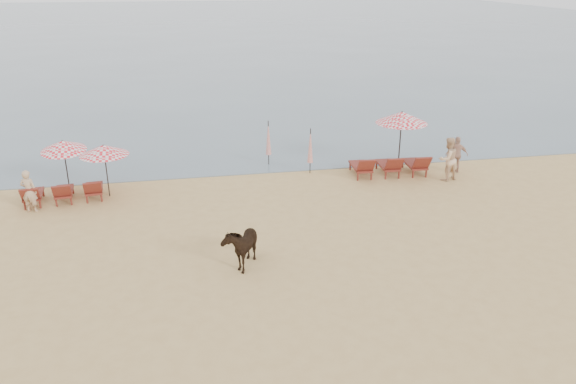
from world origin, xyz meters
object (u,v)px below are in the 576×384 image
Objects in this scene: umbrella_open_right at (402,117)px; umbrella_closed_right at (310,146)px; lounger_cluster_right at (390,165)px; umbrella_open_left_b at (63,146)px; cow at (242,244)px; beachgoer_right_b at (457,155)px; beachgoer_right_a at (448,159)px; umbrella_open_left_a at (104,150)px; beachgoer_left at (29,191)px; umbrella_closed_left at (268,138)px; lounger_cluster_left at (63,191)px.

umbrella_open_right is 1.34× the size of umbrella_closed_right.
lounger_cluster_right is 1.47× the size of umbrella_open_left_b.
cow is 11.83m from beachgoer_right_b.
beachgoer_right_b is (0.81, 0.80, -0.12)m from beachgoer_right_a.
umbrella_open_left_a is 0.96× the size of umbrella_open_left_b.
lounger_cluster_right is 14.10m from beachgoer_left.
umbrella_open_left_b is at bearing -168.44° from umbrella_closed_left.
beachgoer_right_a is (15.19, -1.57, -0.96)m from umbrella_open_left_b.
beachgoer_left reaches higher than beachgoer_right_b.
umbrella_closed_left reaches higher than beachgoer_left.
lounger_cluster_right is at bearing -16.12° from umbrella_closed_right.
lounger_cluster_left is 1.84× the size of cow.
umbrella_open_left_a is 0.78× the size of umbrella_open_right.
cow is at bearing 157.65° from beachgoer_left.
umbrella_open_left_a is 12.05m from umbrella_open_right.
cow is at bearing -134.16° from lounger_cluster_right.
umbrella_open_right is 5.81m from umbrella_closed_left.
lounger_cluster_right is 1.56× the size of umbrella_closed_left.
umbrella_open_left_a reaches higher than umbrella_closed_left.
beachgoer_right_b is at bearing -161.67° from beachgoer_left.
umbrella_open_left_a is 1.31× the size of beachgoer_right_b.
lounger_cluster_left is 1.28m from beachgoer_left.
beachgoer_left is (-1.00, -0.71, 0.37)m from lounger_cluster_left.
umbrella_open_left_a is at bearing -176.18° from lounger_cluster_right.
umbrella_open_left_a is 7.83m from cow.
umbrella_closed_left is 7.69m from beachgoer_right_a.
cow is at bearing -46.20° from umbrella_open_left_a.
umbrella_closed_right is 11.02m from beachgoer_left.
beachgoer_right_a is at bearing -20.53° from lounger_cluster_right.
umbrella_open_right is (12.02, 0.64, 0.53)m from umbrella_open_left_a.
umbrella_open_right is 1.68× the size of beachgoer_right_b.
umbrella_open_left_a is (-11.45, -0.19, 1.39)m from lounger_cluster_right.
umbrella_closed_left is at bearing 12.77° from lounger_cluster_left.
lounger_cluster_left is 1.86× the size of beachgoer_right_b.
umbrella_open_left_a is (1.60, 0.30, 1.44)m from lounger_cluster_left.
umbrella_open_right is 1.66× the size of cow.
umbrella_closed_left reaches higher than lounger_cluster_left.
umbrella_closed_left is at bearing 167.00° from umbrella_open_right.
umbrella_open_left_b is at bearing -174.65° from umbrella_open_right.
beachgoer_left is 16.19m from beachgoer_right_a.
umbrella_open_right is 10.44m from cow.
lounger_cluster_left is 16.00m from beachgoer_right_b.
umbrella_closed_left is 1.28× the size of beachgoer_left.
umbrella_closed_left is 9.13m from cow.
cow is (-3.77, -7.45, -0.54)m from umbrella_closed_right.
umbrella_open_right reaches higher than beachgoer_right_b.
umbrella_open_left_b is 8.42m from umbrella_closed_left.
umbrella_open_left_b is 2.35m from beachgoer_left.
umbrella_closed_right is at bearing -41.36° from umbrella_closed_left.
lounger_cluster_right is at bearing -39.66° from beachgoer_right_a.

